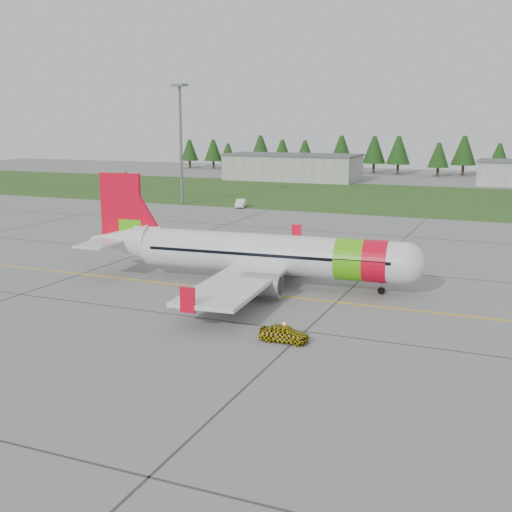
% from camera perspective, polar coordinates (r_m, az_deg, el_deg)
% --- Properties ---
extents(ground, '(320.00, 320.00, 0.00)m').
position_cam_1_polar(ground, '(48.39, -6.97, -5.23)').
color(ground, gray).
rests_on(ground, ground).
extents(aircraft, '(31.33, 28.92, 9.49)m').
position_cam_1_polar(aircraft, '(56.44, 0.45, 0.19)').
color(aircraft, silver).
rests_on(aircraft, ground).
extents(follow_me_car, '(1.16, 1.36, 3.31)m').
position_cam_1_polar(follow_me_car, '(41.95, 2.51, -5.48)').
color(follow_me_car, yellow).
rests_on(follow_me_car, ground).
extents(service_van, '(1.76, 1.70, 4.18)m').
position_cam_1_polar(service_van, '(108.06, -1.36, 5.44)').
color(service_van, white).
rests_on(service_van, ground).
extents(grass_strip, '(320.00, 50.00, 0.03)m').
position_cam_1_polar(grass_strip, '(125.05, 11.98, 5.11)').
color(grass_strip, '#30561E').
rests_on(grass_strip, ground).
extents(taxi_guideline, '(120.00, 0.25, 0.02)m').
position_cam_1_polar(taxi_guideline, '(55.20, -2.87, -3.00)').
color(taxi_guideline, gold).
rests_on(taxi_guideline, ground).
extents(hangar_west, '(32.00, 14.00, 6.00)m').
position_cam_1_polar(hangar_west, '(159.60, 3.27, 7.83)').
color(hangar_west, '#A8A8A3').
rests_on(hangar_west, ground).
extents(floodlight_mast, '(0.50, 0.50, 20.00)m').
position_cam_1_polar(floodlight_mast, '(112.59, -6.69, 9.66)').
color(floodlight_mast, slate).
rests_on(floodlight_mast, ground).
extents(treeline, '(160.00, 8.00, 10.00)m').
position_cam_1_polar(treeline, '(179.81, 15.49, 8.51)').
color(treeline, '#1C3F14').
rests_on(treeline, ground).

